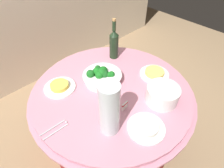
{
  "coord_description": "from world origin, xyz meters",
  "views": [
    {
      "loc": [
        -0.65,
        -0.67,
        1.66
      ],
      "look_at": [
        0.0,
        0.0,
        0.79
      ],
      "focal_mm": 30.05,
      "sensor_mm": 36.0,
      "label": 1
    }
  ],
  "objects_px": {
    "wine_bottle": "(114,43)",
    "decorative_fruit_vase": "(109,112)",
    "broccoli_bowl": "(102,76)",
    "food_plate_rice": "(146,127)",
    "plate_stack": "(162,94)",
    "food_plate_noodles": "(154,73)",
    "serving_tongs": "(55,129)",
    "label_placard_front": "(125,106)",
    "food_plate_fried_egg": "(60,87)"
  },
  "relations": [
    {
      "from": "wine_bottle",
      "to": "decorative_fruit_vase",
      "type": "xyz_separation_m",
      "value": [
        -0.52,
        -0.49,
        0.02
      ]
    },
    {
      "from": "broccoli_bowl",
      "to": "food_plate_rice",
      "type": "relative_size",
      "value": 1.27
    },
    {
      "from": "wine_bottle",
      "to": "food_plate_rice",
      "type": "distance_m",
      "value": 0.75
    },
    {
      "from": "plate_stack",
      "to": "wine_bottle",
      "type": "relative_size",
      "value": 0.62
    },
    {
      "from": "broccoli_bowl",
      "to": "plate_stack",
      "type": "distance_m",
      "value": 0.44
    },
    {
      "from": "food_plate_rice",
      "to": "food_plate_noodles",
      "type": "bearing_deg",
      "value": 31.14
    },
    {
      "from": "plate_stack",
      "to": "food_plate_rice",
      "type": "height_order",
      "value": "plate_stack"
    },
    {
      "from": "broccoli_bowl",
      "to": "plate_stack",
      "type": "relative_size",
      "value": 1.33
    },
    {
      "from": "plate_stack",
      "to": "wine_bottle",
      "type": "xyz_separation_m",
      "value": [
        0.13,
        0.57,
        0.07
      ]
    },
    {
      "from": "plate_stack",
      "to": "serving_tongs",
      "type": "relative_size",
      "value": 1.26
    },
    {
      "from": "wine_bottle",
      "to": "food_plate_rice",
      "type": "height_order",
      "value": "wine_bottle"
    },
    {
      "from": "broccoli_bowl",
      "to": "food_plate_noodles",
      "type": "relative_size",
      "value": 1.27
    },
    {
      "from": "label_placard_front",
      "to": "food_plate_rice",
      "type": "bearing_deg",
      "value": -95.91
    },
    {
      "from": "food_plate_noodles",
      "to": "broccoli_bowl",
      "type": "bearing_deg",
      "value": 145.67
    },
    {
      "from": "broccoli_bowl",
      "to": "food_plate_fried_egg",
      "type": "height_order",
      "value": "broccoli_bowl"
    },
    {
      "from": "serving_tongs",
      "to": "broccoli_bowl",
      "type": "bearing_deg",
      "value": 14.9
    },
    {
      "from": "broccoli_bowl",
      "to": "wine_bottle",
      "type": "xyz_separation_m",
      "value": [
        0.28,
        0.16,
        0.08
      ]
    },
    {
      "from": "serving_tongs",
      "to": "food_plate_rice",
      "type": "bearing_deg",
      "value": -43.53
    },
    {
      "from": "serving_tongs",
      "to": "label_placard_front",
      "type": "bearing_deg",
      "value": -23.49
    },
    {
      "from": "food_plate_noodles",
      "to": "food_plate_rice",
      "type": "height_order",
      "value": "food_plate_rice"
    },
    {
      "from": "wine_bottle",
      "to": "food_plate_noodles",
      "type": "relative_size",
      "value": 1.53
    },
    {
      "from": "broccoli_bowl",
      "to": "decorative_fruit_vase",
      "type": "distance_m",
      "value": 0.43
    },
    {
      "from": "wine_bottle",
      "to": "broccoli_bowl",
      "type": "bearing_deg",
      "value": -150.46
    },
    {
      "from": "wine_bottle",
      "to": "food_plate_fried_egg",
      "type": "height_order",
      "value": "wine_bottle"
    },
    {
      "from": "wine_bottle",
      "to": "food_plate_noodles",
      "type": "distance_m",
      "value": 0.4
    },
    {
      "from": "decorative_fruit_vase",
      "to": "food_plate_fried_egg",
      "type": "relative_size",
      "value": 1.55
    },
    {
      "from": "plate_stack",
      "to": "serving_tongs",
      "type": "xyz_separation_m",
      "value": [
        -0.62,
        0.29,
        -0.05
      ]
    },
    {
      "from": "serving_tongs",
      "to": "food_plate_noodles",
      "type": "distance_m",
      "value": 0.81
    },
    {
      "from": "decorative_fruit_vase",
      "to": "label_placard_front",
      "type": "distance_m",
      "value": 0.21
    },
    {
      "from": "label_placard_front",
      "to": "decorative_fruit_vase",
      "type": "bearing_deg",
      "value": -166.96
    },
    {
      "from": "decorative_fruit_vase",
      "to": "food_plate_noodles",
      "type": "height_order",
      "value": "decorative_fruit_vase"
    },
    {
      "from": "broccoli_bowl",
      "to": "wine_bottle",
      "type": "distance_m",
      "value": 0.33
    },
    {
      "from": "decorative_fruit_vase",
      "to": "food_plate_noodles",
      "type": "xyz_separation_m",
      "value": [
        0.57,
        0.11,
        -0.13
      ]
    },
    {
      "from": "serving_tongs",
      "to": "food_plate_rice",
      "type": "relative_size",
      "value": 0.76
    },
    {
      "from": "label_placard_front",
      "to": "food_plate_fried_egg",
      "type": "bearing_deg",
      "value": 113.13
    },
    {
      "from": "food_plate_noodles",
      "to": "serving_tongs",
      "type": "bearing_deg",
      "value": 172.81
    },
    {
      "from": "broccoli_bowl",
      "to": "food_plate_rice",
      "type": "xyz_separation_m",
      "value": [
        -0.09,
        -0.48,
        -0.03
      ]
    },
    {
      "from": "food_plate_noodles",
      "to": "label_placard_front",
      "type": "xyz_separation_m",
      "value": [
        -0.41,
        -0.07,
        0.02
      ]
    },
    {
      "from": "serving_tongs",
      "to": "food_plate_rice",
      "type": "distance_m",
      "value": 0.52
    },
    {
      "from": "plate_stack",
      "to": "label_placard_front",
      "type": "relative_size",
      "value": 3.82
    },
    {
      "from": "food_plate_noodles",
      "to": "food_plate_rice",
      "type": "xyz_separation_m",
      "value": [
        -0.42,
        -0.26,
        0.0
      ]
    },
    {
      "from": "food_plate_fried_egg",
      "to": "plate_stack",
      "type": "bearing_deg",
      "value": -53.59
    },
    {
      "from": "label_placard_front",
      "to": "serving_tongs",
      "type": "bearing_deg",
      "value": 156.51
    },
    {
      "from": "broccoli_bowl",
      "to": "plate_stack",
      "type": "xyz_separation_m",
      "value": [
        0.15,
        -0.41,
        0.01
      ]
    },
    {
      "from": "decorative_fruit_vase",
      "to": "food_plate_rice",
      "type": "distance_m",
      "value": 0.25
    },
    {
      "from": "serving_tongs",
      "to": "food_plate_rice",
      "type": "height_order",
      "value": "food_plate_rice"
    },
    {
      "from": "serving_tongs",
      "to": "food_plate_noodles",
      "type": "height_order",
      "value": "food_plate_noodles"
    },
    {
      "from": "food_plate_rice",
      "to": "label_placard_front",
      "type": "distance_m",
      "value": 0.19
    },
    {
      "from": "broccoli_bowl",
      "to": "label_placard_front",
      "type": "height_order",
      "value": "broccoli_bowl"
    },
    {
      "from": "serving_tongs",
      "to": "food_plate_fried_egg",
      "type": "height_order",
      "value": "food_plate_fried_egg"
    }
  ]
}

